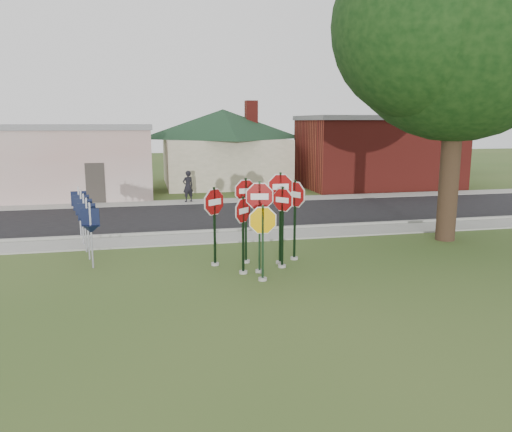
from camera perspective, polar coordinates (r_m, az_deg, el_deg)
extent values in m
plane|color=#33511E|center=(13.84, 2.10, -7.56)|extent=(120.00, 120.00, 0.00)
cube|color=gray|center=(19.01, -2.06, -2.40)|extent=(60.00, 1.60, 0.06)
cube|color=black|center=(23.36, -4.06, 0.03)|extent=(60.00, 7.00, 0.04)
cube|color=gray|center=(27.56, -5.37, 1.66)|extent=(60.00, 1.60, 0.06)
cube|color=gray|center=(19.97, -2.58, -1.65)|extent=(60.00, 0.20, 0.14)
cylinder|color=gray|center=(14.68, 0.40, -6.31)|extent=(0.24, 0.24, 0.08)
cube|color=black|center=(14.36, 0.40, -1.32)|extent=(0.07, 0.06, 2.69)
cylinder|color=white|center=(14.20, 0.41, 2.25)|extent=(1.09, 0.21, 1.10)
cylinder|color=maroon|center=(14.20, 0.41, 2.25)|extent=(1.01, 0.20, 1.02)
cube|color=white|center=(14.20, 0.41, 2.25)|extent=(0.50, 0.10, 0.18)
cylinder|color=gray|center=(13.97, 0.76, -7.22)|extent=(0.24, 0.24, 0.08)
cube|color=black|center=(13.69, 0.77, -3.14)|extent=(0.07, 0.06, 2.13)
cylinder|color=white|center=(13.55, 0.78, -0.50)|extent=(1.04, 0.16, 1.05)
cylinder|color=#DC9E00|center=(13.55, 0.78, -0.50)|extent=(0.97, 0.16, 0.97)
cylinder|color=gray|center=(14.59, -1.46, -6.43)|extent=(0.24, 0.24, 0.08)
cube|color=black|center=(14.31, -1.48, -2.25)|extent=(0.08, 0.08, 2.26)
cylinder|color=white|center=(14.16, -1.50, 0.62)|extent=(0.71, 0.72, 1.00)
cylinder|color=maroon|center=(14.16, -1.50, 0.62)|extent=(0.66, 0.67, 0.92)
cube|color=white|center=(14.16, -1.50, 0.62)|extent=(0.33, 0.33, 0.16)
cylinder|color=gray|center=(15.21, 2.99, -5.72)|extent=(0.24, 0.24, 0.08)
cube|color=black|center=(14.92, 3.04, -1.33)|extent=(0.08, 0.08, 2.46)
cylinder|color=white|center=(14.77, 3.07, 1.85)|extent=(0.64, 0.76, 0.97)
cylinder|color=maroon|center=(14.77, 3.07, 1.85)|extent=(0.59, 0.70, 0.90)
cube|color=white|center=(14.77, 3.07, 1.85)|extent=(0.30, 0.35, 0.16)
cylinder|color=gray|center=(15.59, 2.72, -5.31)|extent=(0.24, 0.24, 0.08)
cube|color=black|center=(15.27, 2.77, -0.31)|extent=(0.06, 0.05, 2.85)
cylinder|color=white|center=(15.11, 2.80, 3.37)|extent=(1.08, 0.02, 1.08)
cylinder|color=maroon|center=(15.11, 2.80, 3.37)|extent=(1.00, 0.03, 1.00)
cube|color=white|center=(15.11, 2.80, 3.37)|extent=(0.50, 0.01, 0.17)
cylinder|color=gray|center=(15.70, -1.15, -5.19)|extent=(0.24, 0.24, 0.08)
cube|color=black|center=(15.39, -1.17, -0.56)|extent=(0.07, 0.06, 2.66)
cylinder|color=white|center=(15.24, -1.19, 2.90)|extent=(0.96, 0.18, 0.97)
cylinder|color=maroon|center=(15.24, -1.19, 2.90)|extent=(0.89, 0.17, 0.90)
cube|color=white|center=(15.24, -1.19, 2.90)|extent=(0.44, 0.08, 0.15)
cylinder|color=gray|center=(16.08, 4.39, -4.83)|extent=(0.24, 0.24, 0.08)
cube|color=black|center=(15.80, 4.45, -0.49)|extent=(0.07, 0.08, 2.56)
cylinder|color=white|center=(15.66, 4.49, 2.48)|extent=(0.55, 1.01, 1.13)
cylinder|color=maroon|center=(15.66, 4.49, 2.48)|extent=(0.52, 0.93, 1.05)
cube|color=white|center=(15.66, 4.49, 2.48)|extent=(0.26, 0.46, 0.18)
cylinder|color=gray|center=(15.45, -4.69, -5.49)|extent=(0.24, 0.24, 0.08)
cube|color=black|center=(15.16, -4.76, -1.23)|extent=(0.08, 0.08, 2.42)
cylinder|color=white|center=(15.02, -4.80, 1.61)|extent=(0.90, 0.71, 1.13)
cylinder|color=maroon|center=(15.02, -4.80, 1.61)|extent=(0.84, 0.66, 1.05)
cube|color=white|center=(15.02, -4.80, 1.61)|extent=(0.42, 0.33, 0.18)
cube|color=#59595E|center=(15.67, -18.31, -2.14)|extent=(0.05, 0.05, 2.00)
cube|color=black|center=(15.56, -18.43, -0.17)|extent=(0.55, 0.13, 0.55)
cone|color=black|center=(15.63, -18.35, -1.43)|extent=(0.65, 0.65, 0.25)
cube|color=#59595E|center=(16.67, -18.66, -1.42)|extent=(0.05, 0.05, 2.00)
cube|color=black|center=(16.56, -18.77, 0.44)|extent=(0.55, 0.09, 0.55)
cone|color=black|center=(16.63, -18.70, -0.75)|extent=(0.62, 0.62, 0.25)
cube|color=#59595E|center=(17.66, -18.97, -0.78)|extent=(0.05, 0.05, 2.00)
cube|color=black|center=(17.57, -19.08, 0.98)|extent=(0.55, 0.05, 0.55)
cone|color=black|center=(17.63, -19.01, -0.14)|extent=(0.58, 0.58, 0.25)
cube|color=#59595E|center=(18.66, -19.25, -0.20)|extent=(0.05, 0.05, 2.00)
cube|color=black|center=(18.57, -19.35, 1.46)|extent=(0.55, 0.05, 0.55)
cone|color=black|center=(18.63, -19.28, 0.40)|extent=(0.58, 0.58, 0.25)
cube|color=#59595E|center=(19.66, -19.50, 0.31)|extent=(0.05, 0.05, 2.00)
cube|color=black|center=(19.58, -19.60, 1.89)|extent=(0.55, 0.09, 0.55)
cone|color=black|center=(19.63, -19.53, 0.89)|extent=(0.62, 0.62, 0.25)
cube|color=beige|center=(31.33, -22.97, 5.58)|extent=(12.00, 6.00, 4.00)
cube|color=gray|center=(31.24, -23.24, 9.32)|extent=(12.20, 6.20, 0.30)
cube|color=#332D28|center=(28.06, -17.87, 3.56)|extent=(1.00, 0.10, 2.20)
cube|color=beige|center=(35.23, -3.74, 6.22)|extent=(8.00, 8.00, 3.20)
pyramid|color=black|center=(35.14, -3.82, 12.08)|extent=(11.60, 11.60, 2.00)
cube|color=maroon|center=(35.49, -0.55, 11.77)|extent=(0.80, 0.80, 1.60)
cube|color=maroon|center=(34.84, 13.77, 6.96)|extent=(10.00, 6.00, 4.50)
cube|color=gray|center=(34.78, 13.94, 10.83)|extent=(10.20, 6.20, 0.30)
cube|color=white|center=(31.30, 12.87, 7.25)|extent=(2.00, 0.08, 0.90)
cylinder|color=black|center=(19.54, 21.34, 6.11)|extent=(0.70, 0.70, 6.04)
sphere|color=black|center=(19.80, 22.32, 19.91)|extent=(8.27, 8.27, 8.27)
cylinder|color=black|center=(46.32, 20.88, 7.11)|extent=(0.50, 0.50, 4.00)
sphere|color=black|center=(46.28, 21.18, 11.56)|extent=(5.60, 5.60, 5.60)
imported|color=black|center=(27.32, -7.79, 3.39)|extent=(0.73, 0.62, 1.70)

